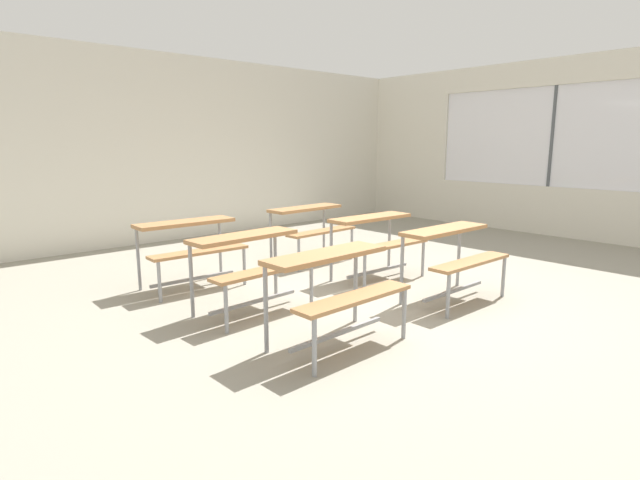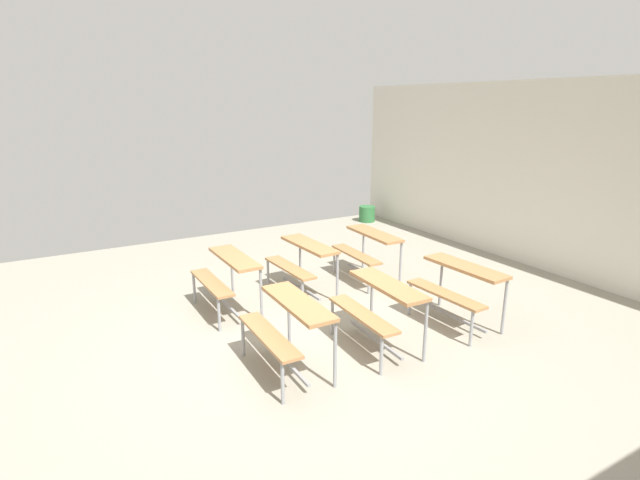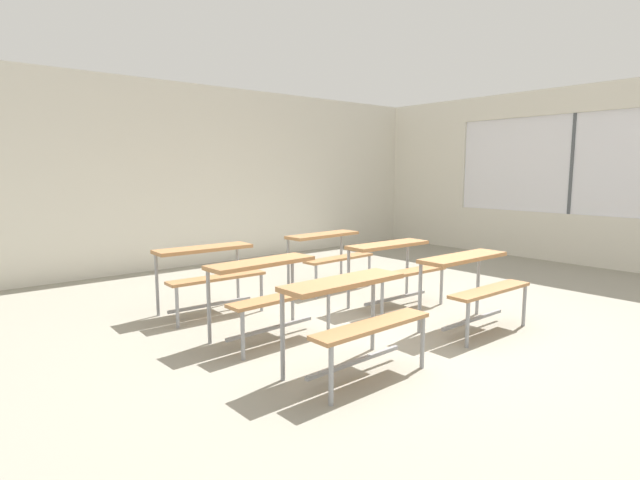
% 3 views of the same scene
% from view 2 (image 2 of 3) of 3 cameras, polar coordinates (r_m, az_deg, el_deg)
% --- Properties ---
extents(ground, '(10.00, 9.00, 0.05)m').
position_cam_2_polar(ground, '(5.77, -1.24, -11.60)').
color(ground, gray).
extents(wall_back, '(10.00, 0.12, 3.00)m').
position_cam_2_polar(wall_back, '(8.35, 27.10, 6.33)').
color(wall_back, silver).
rests_on(wall_back, ground).
extents(desk_bench_r0c0, '(1.11, 0.61, 0.74)m').
position_cam_2_polar(desk_bench_r0c0, '(6.32, -10.95, -3.57)').
color(desk_bench_r0c0, '#A87547').
rests_on(desk_bench_r0c0, ground).
extents(desk_bench_r0c1, '(1.11, 0.60, 0.74)m').
position_cam_2_polar(desk_bench_r0c1, '(4.87, -3.81, -9.35)').
color(desk_bench_r0c1, '#A87547').
rests_on(desk_bench_r0c1, ground).
extents(desk_bench_r1c0, '(1.13, 0.64, 0.74)m').
position_cam_2_polar(desk_bench_r1c0, '(6.77, -2.07, -1.98)').
color(desk_bench_r1c0, '#A87547').
rests_on(desk_bench_r1c0, ground).
extents(desk_bench_r1c1, '(1.12, 0.63, 0.74)m').
position_cam_2_polar(desk_bench_r1c1, '(5.35, 6.97, -7.06)').
color(desk_bench_r1c1, '#A87547').
rests_on(desk_bench_r1c1, ground).
extents(desk_bench_r2c0, '(1.12, 0.63, 0.74)m').
position_cam_2_polar(desk_bench_r2c0, '(7.37, 5.67, -0.55)').
color(desk_bench_r2c0, '#A87547').
rests_on(desk_bench_r2c0, ground).
extents(desk_bench_r2c1, '(1.13, 0.64, 0.74)m').
position_cam_2_polar(desk_bench_r2c1, '(6.09, 16.00, -4.66)').
color(desk_bench_r2c1, '#A87547').
rests_on(desk_bench_r2c1, ground).
extents(trash_bin, '(0.37, 0.37, 0.35)m').
position_cam_2_polar(trash_bin, '(11.17, 5.57, 3.10)').
color(trash_bin, '#2D6B38').
rests_on(trash_bin, ground).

